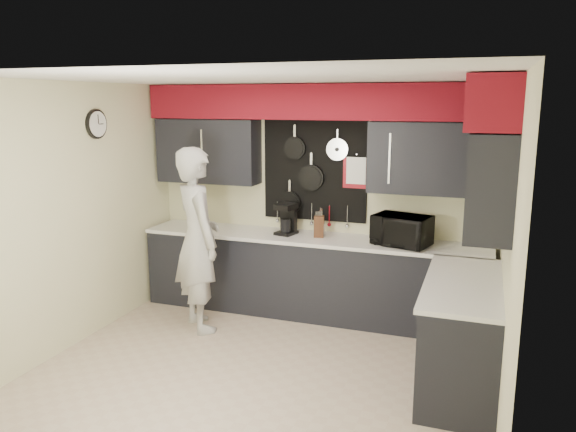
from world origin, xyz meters
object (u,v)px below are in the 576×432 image
at_px(coffee_maker, 287,218).
at_px(person, 198,240).
at_px(knife_block, 319,227).
at_px(microwave, 402,230).
at_px(utensil_crock, 320,230).

xyz_separation_m(coffee_maker, person, (-0.72, -0.80, -0.13)).
relative_size(knife_block, coffee_maker, 0.67).
bearing_deg(microwave, knife_block, -167.79).
distance_m(microwave, utensil_crock, 0.92).
height_order(microwave, coffee_maker, coffee_maker).
bearing_deg(coffee_maker, utensil_crock, 11.24).
xyz_separation_m(microwave, person, (-2.02, -0.72, -0.10)).
relative_size(utensil_crock, person, 0.08).
bearing_deg(coffee_maker, knife_block, 8.47).
height_order(knife_block, utensil_crock, knife_block).
bearing_deg(knife_block, coffee_maker, 165.11).
relative_size(microwave, person, 0.29).
distance_m(microwave, person, 2.15).
bearing_deg(knife_block, microwave, -13.62).
distance_m(utensil_crock, coffee_maker, 0.41).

